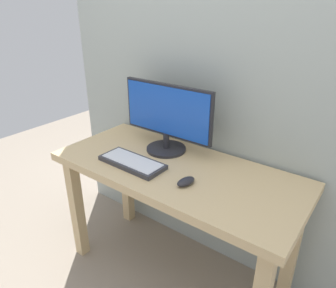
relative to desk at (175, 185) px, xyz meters
name	(u,v)px	position (x,y,z in m)	size (l,w,h in m)	color
ground_plane	(174,272)	(0.00, 0.00, -0.65)	(6.00, 6.00, 0.00)	gray
wall_back	(215,16)	(0.00, 0.34, 0.85)	(2.17, 0.04, 3.00)	#9EA8A3
desk	(175,185)	(0.00, 0.00, 0.00)	(1.36, 0.61, 0.77)	tan
monitor	(167,117)	(-0.16, 0.14, 0.32)	(0.58, 0.23, 0.40)	#232328
keyboard_primary	(132,162)	(-0.20, -0.12, 0.13)	(0.38, 0.17, 0.03)	#333338
mouse	(186,182)	(0.14, -0.11, 0.13)	(0.05, 0.11, 0.03)	#232328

